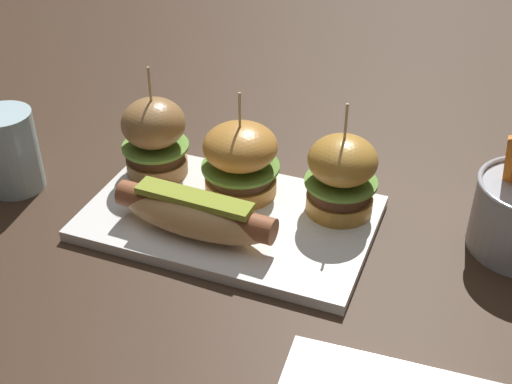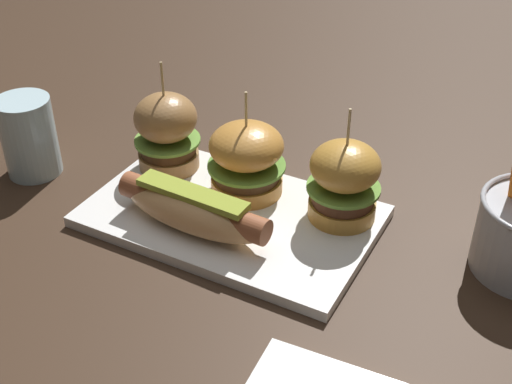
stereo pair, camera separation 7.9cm
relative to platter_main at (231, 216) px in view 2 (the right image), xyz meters
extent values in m
plane|color=#382619|center=(0.00, 0.00, -0.01)|extent=(3.00, 3.00, 0.00)
cube|color=white|center=(0.00, 0.00, 0.00)|extent=(0.34, 0.21, 0.01)
ellipsoid|color=tan|center=(-0.02, -0.05, 0.03)|extent=(0.19, 0.06, 0.05)
cylinder|color=brown|center=(-0.02, -0.05, 0.04)|extent=(0.20, 0.04, 0.03)
cube|color=olive|center=(-0.02, -0.05, 0.06)|extent=(0.14, 0.03, 0.01)
cylinder|color=#9D6F40|center=(-0.13, 0.05, 0.02)|extent=(0.08, 0.08, 0.02)
cylinder|color=#412815|center=(-0.13, 0.05, 0.04)|extent=(0.07, 0.07, 0.02)
cylinder|color=#6B9E3D|center=(-0.13, 0.05, 0.05)|extent=(0.09, 0.09, 0.00)
ellipsoid|color=#9D6F40|center=(-0.13, 0.05, 0.08)|extent=(0.08, 0.08, 0.06)
cylinder|color=tan|center=(-0.13, 0.05, 0.13)|extent=(0.00, 0.00, 0.06)
cylinder|color=#C28237|center=(-0.01, 0.05, 0.02)|extent=(0.09, 0.09, 0.02)
cylinder|color=#482F1C|center=(-0.01, 0.05, 0.03)|extent=(0.08, 0.08, 0.02)
cylinder|color=#609338|center=(-0.01, 0.05, 0.04)|extent=(0.10, 0.10, 0.00)
ellipsoid|color=#C28237|center=(-0.01, 0.05, 0.07)|extent=(0.09, 0.09, 0.05)
cylinder|color=tan|center=(-0.01, 0.05, 0.11)|extent=(0.00, 0.00, 0.06)
cylinder|color=#BF8836|center=(0.12, 0.06, 0.02)|extent=(0.08, 0.08, 0.02)
cylinder|color=#56311F|center=(0.12, 0.06, 0.04)|extent=(0.07, 0.07, 0.02)
cylinder|color=#6B9E3D|center=(0.12, 0.06, 0.05)|extent=(0.09, 0.09, 0.00)
ellipsoid|color=#BF8836|center=(0.12, 0.06, 0.08)|extent=(0.08, 0.08, 0.06)
cylinder|color=tan|center=(0.12, 0.06, 0.12)|extent=(0.00, 0.00, 0.06)
cylinder|color=silver|center=(-0.29, -0.03, 0.05)|extent=(0.07, 0.07, 0.11)
camera|label=1|loc=(0.27, -0.61, 0.49)|focal=47.62mm
camera|label=2|loc=(0.34, -0.57, 0.49)|focal=47.62mm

